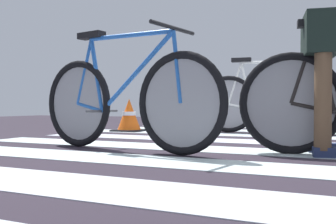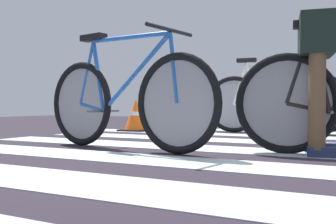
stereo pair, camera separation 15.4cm
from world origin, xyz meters
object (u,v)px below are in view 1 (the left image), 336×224
object	(u,v)px
cyclist_2_of_3	(321,64)
traffic_cone	(129,116)
bicycle_3_of_3	(270,102)
bicycle_1_of_3	(124,100)

from	to	relation	value
cyclist_2_of_3	traffic_cone	distance (m)	2.93
cyclist_2_of_3	bicycle_3_of_3	distance (m)	2.09
traffic_cone	bicycle_1_of_3	bearing A→B (deg)	-60.90
bicycle_1_of_3	traffic_cone	xyz separation A→B (m)	(-1.05, 1.89, -0.18)
bicycle_1_of_3	bicycle_3_of_3	distance (m)	2.39
cyclist_2_of_3	traffic_cone	world-z (taller)	cyclist_2_of_3
bicycle_1_of_3	cyclist_2_of_3	bearing A→B (deg)	23.38
bicycle_1_of_3	cyclist_2_of_3	xyz separation A→B (m)	(1.38, 0.32, 0.24)
bicycle_1_of_3	traffic_cone	world-z (taller)	bicycle_1_of_3
bicycle_1_of_3	traffic_cone	size ratio (longest dim) A/B	4.02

